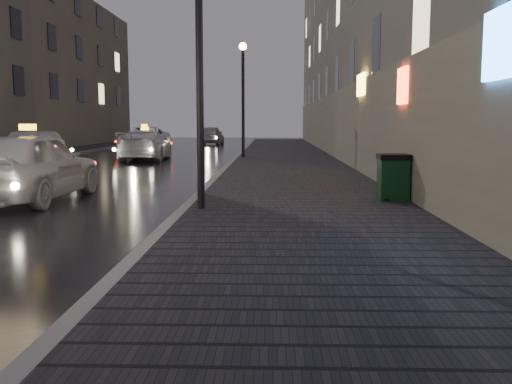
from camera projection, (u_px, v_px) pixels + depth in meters
The scene contains 14 objects.
sidewalk at pixel (287, 160), 25.85m from camera, with size 4.60×58.00×0.15m, color black.
curb at pixel (234, 160), 25.92m from camera, with size 0.20×58.00×0.15m, color slate.
sidewalk_far at pixel (13, 160), 26.20m from camera, with size 2.40×58.00×0.15m, color black.
curb_far at pixel (41, 160), 26.17m from camera, with size 0.20×58.00×0.15m, color slate.
building_near at pixel (349, 29), 28.93m from camera, with size 1.80×50.00×13.00m, color #605B54.
building_far_c at pixel (54, 73), 43.53m from camera, with size 6.00×22.00×11.00m, color #6B6051.
lamp_near at pixel (199, 31), 10.61m from camera, with size 0.36×0.36×5.28m.
lamp_far at pixel (243, 85), 26.48m from camera, with size 0.36×0.36×5.28m.
trash_bin at pixel (393, 177), 12.14m from camera, with size 0.65×0.65×0.98m.
taxi_near at pixel (30, 166), 13.00m from camera, with size 1.91×4.75×1.62m, color silver.
car_left_mid at pixel (32, 150), 21.89m from camera, with size 1.51×4.32×1.42m, color gray.
taxi_mid at pixel (145, 145), 26.86m from camera, with size 1.98×4.87×1.41m, color white.
taxi_far at pixel (145, 139), 34.44m from camera, with size 2.50×5.42×1.51m, color white.
car_far at pixel (211, 135), 44.31m from camera, with size 1.75×4.36×1.48m, color #A09FA7.
Camera 1 is at (3.22, -4.86, 1.82)m, focal length 40.00 mm.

